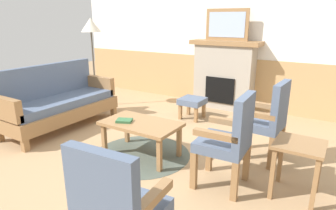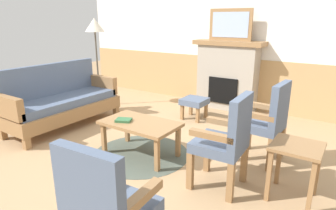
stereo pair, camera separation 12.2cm
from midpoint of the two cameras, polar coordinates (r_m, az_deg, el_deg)
ground_plane at (r=3.80m, az=-2.07°, el=-9.25°), size 14.00×14.00×0.00m
wall_back at (r=5.73m, az=13.65°, el=12.72°), size 7.20×0.14×2.70m
fireplace at (r=5.58m, az=12.27°, el=5.89°), size 1.30×0.44×1.28m
framed_picture at (r=5.49m, az=12.87°, el=15.23°), size 0.80×0.04×0.56m
couch at (r=4.85m, az=-19.62°, el=0.59°), size 0.70×1.80×0.98m
coffee_table at (r=3.59m, az=-4.58°, el=-4.18°), size 0.96×0.56×0.44m
round_rug at (r=3.74m, az=-4.45°, el=-9.67°), size 1.23×1.23×0.01m
book_on_table at (r=3.61m, az=-7.83°, el=-2.98°), size 0.23×0.21×0.03m
footstool at (r=4.95m, az=5.94°, el=0.46°), size 0.40×0.40×0.36m
armchair_near_fireplace at (r=3.59m, az=19.96°, el=-2.57°), size 0.50×0.50×0.98m
armchair_by_window_left at (r=2.91m, az=12.66°, el=-6.39°), size 0.50×0.50×0.98m
armchair_front_left at (r=1.93m, az=-10.33°, el=-19.17°), size 0.51×0.51×0.98m
side_table at (r=2.99m, az=25.06°, el=-9.20°), size 0.44×0.44×0.55m
floor_lamp_by_couch at (r=5.72m, az=-13.66°, el=14.12°), size 0.36×0.36×1.68m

